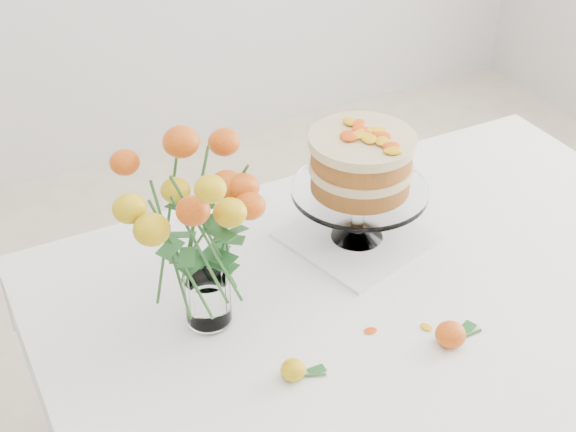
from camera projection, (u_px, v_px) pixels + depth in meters
name	position (u px, v px, depth m)	size (l,w,h in m)	color
table	(391.00, 313.00, 1.68)	(1.43, 0.93, 0.76)	tan
napkin	(357.00, 238.00, 1.75)	(0.27, 0.27, 0.01)	silver
cake_stand	(361.00, 168.00, 1.65)	(0.29, 0.29, 0.26)	white
rose_vase	(202.00, 213.00, 1.39)	(0.31, 0.31, 0.44)	white
loose_rose_near	(293.00, 370.00, 1.41)	(0.08, 0.05, 0.04)	gold
loose_rose_far	(451.00, 335.00, 1.47)	(0.10, 0.06, 0.05)	#BB3709
stray_petal_a	(370.00, 331.00, 1.51)	(0.03, 0.02, 0.00)	#F8AB0F
stray_petal_b	(426.00, 327.00, 1.52)	(0.03, 0.02, 0.00)	#F8AB0F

